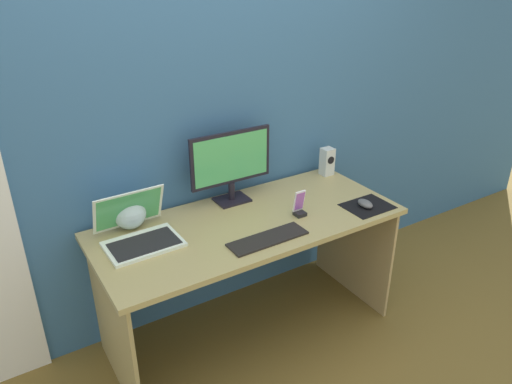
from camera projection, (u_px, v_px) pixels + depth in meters
The scene contains 11 objects.
ground_plane at pixel (250, 330), 2.78m from camera, with size 8.00×8.00×0.00m, color brown.
wall_back at pixel (210, 101), 2.53m from camera, with size 6.00×0.04×2.50m, color #36628D.
desk at pixel (249, 244), 2.52m from camera, with size 1.57×0.68×0.72m.
monitor at pixel (231, 163), 2.57m from camera, with size 0.47×0.14×0.40m.
speaker_right at pixel (327, 162), 2.95m from camera, with size 0.07×0.07×0.17m.
laptop at pixel (138, 232), 2.27m from camera, with size 0.35×0.33×0.23m.
fishbowl at pixel (129, 213), 2.37m from camera, with size 0.16×0.16×0.16m, color silver.
keyboard_external at pixel (268, 239), 2.29m from camera, with size 0.40×0.12×0.01m, color black.
mousepad at pixel (367, 206), 2.60m from camera, with size 0.25×0.20×0.00m, color black.
mouse at pixel (365, 204), 2.59m from camera, with size 0.06×0.10×0.04m, color #585759.
phone_in_dock at pixel (299, 207), 2.50m from camera, with size 0.06×0.05×0.14m.
Camera 1 is at (-1.11, -1.85, 1.92)m, focal length 34.12 mm.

